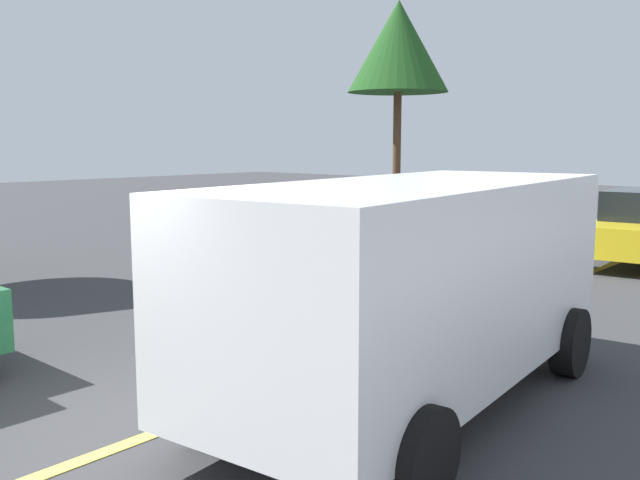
% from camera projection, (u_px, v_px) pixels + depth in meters
% --- Properties ---
extents(ground_plane, '(80.00, 80.00, 0.00)m').
position_uv_depth(ground_plane, '(114.00, 449.00, 5.90)').
color(ground_plane, '#38383A').
extents(lane_marking_centre, '(28.00, 0.16, 0.01)m').
position_uv_depth(lane_marking_centre, '(341.00, 365.00, 8.13)').
color(lane_marking_centre, '#E0D14C').
extents(white_van, '(5.37, 2.68, 2.20)m').
position_uv_depth(white_van, '(417.00, 278.00, 6.79)').
color(white_van, white).
rests_on(white_van, ground_plane).
extents(tree_centre_verge, '(2.84, 2.84, 6.50)m').
position_uv_depth(tree_centre_verge, '(398.00, 48.00, 19.57)').
color(tree_centre_verge, '#513823').
rests_on(tree_centre_verge, ground_plane).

